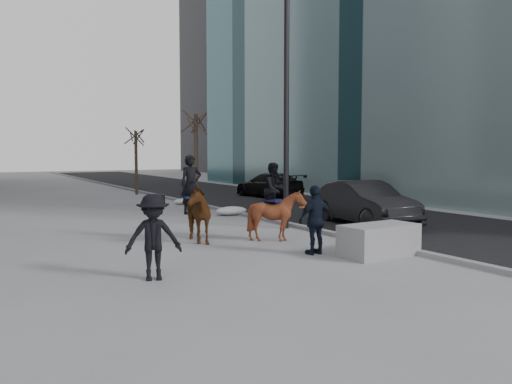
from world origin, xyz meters
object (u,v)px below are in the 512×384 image
mounted_left (193,210)px  mounted_right (276,210)px  car_near (364,203)px  planter (379,240)px

mounted_left → mounted_right: bearing=-25.8°
car_near → mounted_left: bearing=-170.0°
planter → car_near: car_near is taller
planter → car_near: size_ratio=0.42×
car_near → mounted_right: mounted_right is taller
mounted_left → mounted_right: (2.17, -1.05, -0.02)m
planter → car_near: 5.74m
planter → mounted_right: size_ratio=0.87×
mounted_right → car_near: bearing=16.9°
mounted_left → planter: bearing=-53.0°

